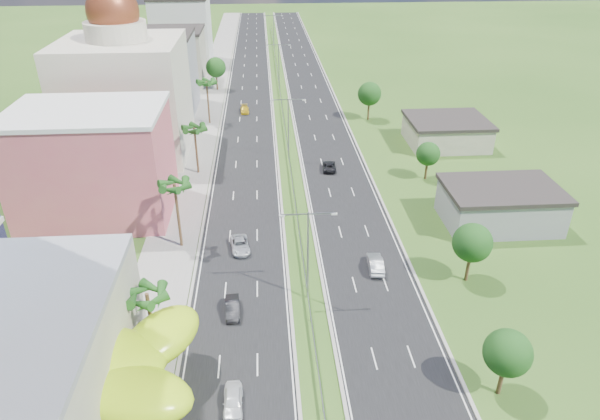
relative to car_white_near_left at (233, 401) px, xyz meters
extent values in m
plane|color=#2D5119|center=(7.78, 4.89, -0.75)|extent=(500.00, 500.00, 0.00)
cube|color=black|center=(0.28, 94.89, -0.73)|extent=(11.00, 260.00, 0.04)
cube|color=black|center=(15.28, 94.89, -0.73)|extent=(11.00, 260.00, 0.04)
cube|color=gray|center=(-9.22, 94.89, -0.69)|extent=(7.00, 260.00, 0.12)
cube|color=gray|center=(7.78, 76.89, -0.13)|extent=(0.08, 216.00, 0.28)
cube|color=gray|center=(7.78, 178.89, -0.40)|extent=(0.10, 0.12, 0.70)
cylinder|color=gray|center=(7.78, 14.89, 4.75)|extent=(0.20, 0.20, 11.00)
cube|color=gray|center=(6.34, 14.89, 10.05)|extent=(2.88, 0.12, 0.12)
cube|color=gray|center=(9.22, 14.89, 10.05)|extent=(2.88, 0.12, 0.12)
cube|color=silver|center=(5.06, 14.89, 9.95)|extent=(0.60, 0.25, 0.18)
cube|color=silver|center=(10.50, 14.89, 9.95)|extent=(0.60, 0.25, 0.18)
cylinder|color=gray|center=(7.78, 54.89, 4.75)|extent=(0.20, 0.20, 11.00)
cube|color=gray|center=(6.34, 54.89, 10.05)|extent=(2.88, 0.12, 0.12)
cube|color=gray|center=(9.22, 54.89, 10.05)|extent=(2.88, 0.12, 0.12)
cube|color=silver|center=(5.06, 54.89, 9.95)|extent=(0.60, 0.25, 0.18)
cube|color=silver|center=(10.50, 54.89, 9.95)|extent=(0.60, 0.25, 0.18)
cylinder|color=gray|center=(7.78, 99.89, 4.75)|extent=(0.20, 0.20, 11.00)
cube|color=gray|center=(6.34, 99.89, 10.05)|extent=(2.88, 0.12, 0.12)
cube|color=gray|center=(9.22, 99.89, 10.05)|extent=(2.88, 0.12, 0.12)
cube|color=silver|center=(5.06, 99.89, 9.95)|extent=(0.60, 0.25, 0.18)
cube|color=silver|center=(10.50, 99.89, 9.95)|extent=(0.60, 0.25, 0.18)
cylinder|color=gray|center=(7.78, 144.89, 4.75)|extent=(0.20, 0.20, 11.00)
cube|color=gray|center=(6.34, 144.89, 10.05)|extent=(2.88, 0.12, 0.12)
cube|color=gray|center=(9.22, 144.89, 10.05)|extent=(2.88, 0.12, 0.12)
cube|color=silver|center=(5.06, 144.89, 9.95)|extent=(0.60, 0.25, 0.18)
cube|color=silver|center=(10.50, 144.89, 9.95)|extent=(0.60, 0.25, 0.18)
cylinder|color=gray|center=(-16.22, 2.89, 1.25)|extent=(0.50, 0.50, 4.00)
cylinder|color=gray|center=(-9.22, -2.11, 1.25)|extent=(0.50, 0.50, 4.00)
cylinder|color=gray|center=(-7.22, 2.89, 1.25)|extent=(0.50, 0.50, 4.00)
cube|color=#CA5365|center=(-20.22, 36.89, 6.75)|extent=(20.00, 15.00, 15.00)
cube|color=beige|center=(-20.22, 59.89, 9.25)|extent=(20.00, 20.00, 20.00)
cylinder|color=beige|center=(-20.22, 59.89, 20.75)|extent=(10.00, 10.00, 3.00)
sphere|color=brown|center=(-20.22, 59.89, 23.75)|extent=(8.40, 8.40, 8.40)
cube|color=gray|center=(-19.22, 84.89, 7.25)|extent=(16.00, 15.00, 16.00)
cube|color=#9E9682|center=(-19.22, 106.89, 5.75)|extent=(16.00, 15.00, 13.00)
cube|color=silver|center=(-19.22, 129.89, 8.25)|extent=(16.00, 15.00, 18.00)
cube|color=gray|center=(35.78, 29.89, 1.75)|extent=(15.00, 10.00, 5.00)
cube|color=#9E9682|center=(37.78, 59.89, 1.45)|extent=(14.00, 12.00, 4.40)
cylinder|color=#47301C|center=(-7.72, 6.89, 3.00)|extent=(0.36, 0.36, 7.50)
cylinder|color=#47301C|center=(-7.72, 26.89, 3.75)|extent=(0.36, 0.36, 9.00)
cylinder|color=#47301C|center=(-7.72, 49.89, 3.25)|extent=(0.36, 0.36, 8.00)
cylinder|color=#47301C|center=(-7.72, 74.89, 3.65)|extent=(0.36, 0.36, 8.80)
cylinder|color=#47301C|center=(-7.72, 99.89, 1.70)|extent=(0.40, 0.40, 4.90)
sphere|color=#1D4D18|center=(-7.72, 99.89, 4.85)|extent=(4.90, 4.90, 4.90)
cylinder|color=#47301C|center=(23.78, -0.11, 1.35)|extent=(0.40, 0.40, 4.20)
sphere|color=#1D4D18|center=(23.78, -0.11, 4.05)|extent=(4.20, 4.20, 4.20)
cylinder|color=#47301C|center=(26.78, 16.89, 1.52)|extent=(0.40, 0.40, 4.55)
sphere|color=#1D4D18|center=(26.78, 16.89, 4.45)|extent=(4.55, 4.55, 4.55)
cylinder|color=#47301C|center=(29.78, 44.89, 1.17)|extent=(0.40, 0.40, 3.85)
sphere|color=#1D4D18|center=(29.78, 44.89, 3.65)|extent=(3.85, 3.85, 3.85)
cylinder|color=#47301C|center=(25.78, 74.89, 1.70)|extent=(0.40, 0.40, 4.90)
sphere|color=#1D4D18|center=(25.78, 74.89, 4.85)|extent=(4.90, 4.90, 4.90)
imported|color=white|center=(0.00, 0.00, 0.00)|extent=(1.74, 4.20, 1.42)
imported|color=black|center=(-0.54, 12.76, -0.01)|extent=(1.74, 4.33, 1.40)
imported|color=#A9ADB1|center=(-0.08, 25.41, -0.03)|extent=(2.91, 5.15, 1.36)
imported|color=gold|center=(-0.55, 81.51, -0.07)|extent=(2.06, 4.53, 1.29)
imported|color=#9DA0A4|center=(16.48, 19.85, 0.08)|extent=(1.97, 4.88, 1.57)
imported|color=black|center=(14.39, 49.58, -0.06)|extent=(2.49, 4.81, 1.30)
camera|label=1|loc=(3.48, -33.19, 36.83)|focal=32.00mm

